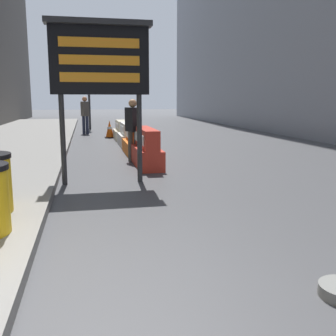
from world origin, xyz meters
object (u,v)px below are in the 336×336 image
Objects in this scene: jersey_barrier_cream at (122,131)px; traffic_cone_mid at (147,141)px; jersey_barrier_white at (127,135)px; traffic_light_near_curb at (88,76)px; pedestrian_passerby at (133,125)px; traffic_cone_near at (110,129)px; traffic_cone_far at (150,138)px; pedestrian_worker at (85,112)px; message_board at (100,61)px; jersey_barrier_orange_near at (135,143)px; jersey_barrier_red_striped at (146,150)px.

jersey_barrier_cream is 3.50m from traffic_cone_mid.
jersey_barrier_cream is (-0.00, 2.09, -0.01)m from jersey_barrier_white.
pedestrian_passerby is (0.99, -11.42, -1.88)m from traffic_light_near_curb.
traffic_cone_near is at bearing 102.98° from traffic_cone_mid.
traffic_cone_far is at bearing -74.49° from jersey_barrier_cream.
pedestrian_worker is at bearing 111.67° from traffic_cone_far.
message_board is 4.60m from jersey_barrier_orange_near.
traffic_cone_mid is (0.51, 3.19, -0.13)m from jersey_barrier_red_striped.
traffic_light_near_curb is (-0.76, 4.93, 2.48)m from traffic_cone_near.
jersey_barrier_red_striped is 0.50× the size of traffic_light_near_curb.
traffic_light_near_curb reaches higher than pedestrian_worker.
jersey_barrier_red_striped is 4.56m from jersey_barrier_white.
jersey_barrier_red_striped is 1.14× the size of jersey_barrier_cream.
traffic_light_near_curb reaches higher than message_board.
traffic_cone_near is 5.57m from traffic_light_near_curb.
jersey_barrier_white is 1.00× the size of pedestrian_worker.
traffic_cone_far is 8.88m from traffic_light_near_curb.
traffic_cone_mid is at bearing -104.58° from traffic_cone_far.
message_board is 6.44m from traffic_cone_far.
traffic_cone_far is at bearing 79.74° from jersey_barrier_red_striped.
traffic_cone_near is 1.29× the size of traffic_cone_mid.
pedestrian_passerby reaches higher than jersey_barrier_white.
traffic_cone_near is at bearing 85.70° from message_board.
message_board is 3.14m from pedestrian_passerby.
traffic_light_near_curb is at bearing 98.72° from traffic_cone_near.
pedestrian_worker is 8.72m from pedestrian_passerby.
message_board reaches higher than jersey_barrier_red_striped.
traffic_cone_far is (0.73, -2.63, -0.06)m from jersey_barrier_cream.
traffic_light_near_curb is at bearing 95.61° from jersey_barrier_red_striped.
message_board is 1.77× the size of jersey_barrier_cream.
traffic_cone_mid is 0.86m from traffic_cone_far.
pedestrian_passerby is at bearing -92.16° from jersey_barrier_cream.
message_board is 5.38× the size of traffic_cone_far.
jersey_barrier_cream is 0.85m from traffic_cone_near.
jersey_barrier_white reaches higher than jersey_barrier_orange_near.
jersey_barrier_red_striped is 3.23m from traffic_cone_mid.
jersey_barrier_orange_near is at bearing 90.00° from jersey_barrier_red_striped.
jersey_barrier_red_striped is 2.62× the size of traffic_cone_near.
jersey_barrier_white is at bearing 110.49° from traffic_cone_mid.
traffic_cone_near is (-0.45, 0.72, 0.03)m from jersey_barrier_cream.
pedestrian_worker reaches higher than jersey_barrier_white.
traffic_cone_mid is (0.51, 1.00, -0.05)m from jersey_barrier_orange_near.
message_board reaches higher than traffic_cone_near.
pedestrian_passerby is at bearing -9.16° from pedestrian_worker.
pedestrian_worker is at bearing 91.57° from message_board.
traffic_light_near_curb is 2.40× the size of pedestrian_passerby.
traffic_cone_near is 4.29m from traffic_cone_mid.
traffic_light_near_curb is at bearing -17.19° from pedestrian_passerby.
jersey_barrier_cream is 2.31× the size of traffic_cone_near.
jersey_barrier_orange_near is 1.15× the size of jersey_barrier_cream.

